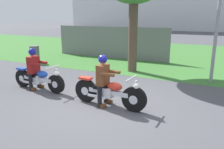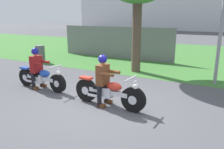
# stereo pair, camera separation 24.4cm
# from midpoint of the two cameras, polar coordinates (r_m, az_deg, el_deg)

# --- Properties ---
(ground) EXTENTS (120.00, 120.00, 0.00)m
(ground) POSITION_cam_midpoint_polar(r_m,az_deg,el_deg) (6.36, -3.55, -7.61)
(ground) COLOR #4C4C51
(grass_verge) EXTENTS (60.00, 12.00, 0.01)m
(grass_verge) POSITION_cam_midpoint_polar(r_m,az_deg,el_deg) (14.77, 14.49, 4.84)
(grass_verge) COLOR #3D7533
(grass_verge) RESTS_ON ground
(motorcycle_lead) EXTENTS (2.16, 0.66, 0.89)m
(motorcycle_lead) POSITION_cam_midpoint_polar(r_m,az_deg,el_deg) (6.12, -1.94, -4.51)
(motorcycle_lead) COLOR black
(motorcycle_lead) RESTS_ON ground
(rider_lead) EXTENTS (0.56, 0.48, 1.41)m
(rider_lead) POSITION_cam_midpoint_polar(r_m,az_deg,el_deg) (6.07, -3.34, -0.47)
(rider_lead) COLOR black
(rider_lead) RESTS_ON ground
(motorcycle_follow) EXTENTS (2.11, 0.66, 0.86)m
(motorcycle_follow) POSITION_cam_midpoint_polar(r_m,az_deg,el_deg) (7.90, -18.89, -1.04)
(motorcycle_follow) COLOR black
(motorcycle_follow) RESTS_ON ground
(rider_follow) EXTENTS (0.56, 0.48, 1.38)m
(rider_follow) POSITION_cam_midpoint_polar(r_m,az_deg,el_deg) (7.92, -19.96, 2.10)
(rider_follow) COLOR black
(rider_follow) RESTS_ON ground
(trash_can) EXTENTS (0.47, 0.47, 0.89)m
(trash_can) POSITION_cam_midpoint_polar(r_m,az_deg,el_deg) (12.55, -19.44, 4.84)
(trash_can) COLOR #595E5B
(trash_can) RESTS_ON ground
(fence_segment) EXTENTS (7.00, 0.06, 1.80)m
(fence_segment) POSITION_cam_midpoint_polar(r_m,az_deg,el_deg) (13.24, -1.10, 8.13)
(fence_segment) COLOR slate
(fence_segment) RESTS_ON ground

